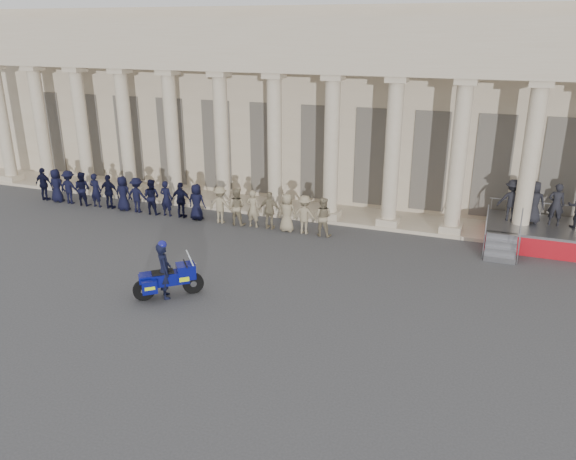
{
  "coord_description": "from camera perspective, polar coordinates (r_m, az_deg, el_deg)",
  "views": [
    {
      "loc": [
        7.87,
        -14.71,
        8.08
      ],
      "look_at": [
        1.57,
        2.04,
        1.6
      ],
      "focal_mm": 35.0,
      "sensor_mm": 36.0,
      "label": 1
    }
  ],
  "objects": [
    {
      "name": "motorcycle",
      "position": [
        18.15,
        -12.01,
        -4.84
      ],
      "size": [
        1.84,
        1.65,
        1.43
      ],
      "rotation": [
        0.0,
        0.0,
        0.69
      ],
      "color": "black",
      "rests_on": "ground"
    },
    {
      "name": "reviewing_stand",
      "position": [
        23.84,
        24.15,
        1.58
      ],
      "size": [
        4.06,
        3.94,
        2.49
      ],
      "color": "gray",
      "rests_on": "ground"
    },
    {
      "name": "ground",
      "position": [
        18.54,
        -6.82,
        -6.09
      ],
      "size": [
        90.0,
        90.0,
        0.0
      ],
      "primitive_type": "plane",
      "color": "#3A3A3C",
      "rests_on": "ground"
    },
    {
      "name": "building",
      "position": [
        30.7,
        5.76,
        13.15
      ],
      "size": [
        40.0,
        12.5,
        9.0
      ],
      "color": "tan",
      "rests_on": "ground"
    },
    {
      "name": "officer_rank",
      "position": [
        25.78,
        -11.77,
        3.1
      ],
      "size": [
        15.23,
        0.62,
        1.63
      ],
      "color": "black",
      "rests_on": "ground"
    },
    {
      "name": "rider",
      "position": [
        18.0,
        -12.47,
        -3.93
      ],
      "size": [
        0.76,
        0.79,
        1.92
      ],
      "rotation": [
        0.0,
        0.0,
        2.26
      ],
      "color": "black",
      "rests_on": "ground"
    }
  ]
}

